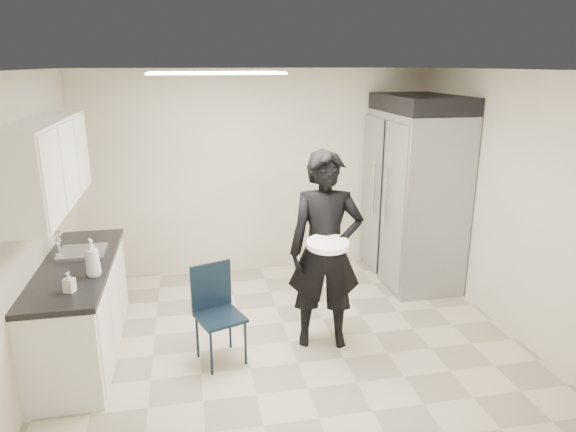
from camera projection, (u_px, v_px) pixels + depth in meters
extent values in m
plane|color=#BDB294|center=(289.00, 342.00, 5.10)|extent=(4.50, 4.50, 0.00)
plane|color=white|center=(290.00, 70.00, 4.35)|extent=(4.50, 4.50, 0.00)
plane|color=beige|center=(259.00, 173.00, 6.60)|extent=(4.50, 0.00, 4.50)
plane|color=beige|center=(27.00, 231.00, 4.30)|extent=(0.00, 4.00, 4.00)
plane|color=beige|center=(509.00, 204.00, 5.15)|extent=(0.00, 4.00, 4.00)
cube|color=white|center=(216.00, 73.00, 4.62)|extent=(1.20, 0.60, 0.02)
cube|color=silver|center=(81.00, 311.00, 4.80)|extent=(0.60, 1.90, 0.86)
cube|color=black|center=(75.00, 266.00, 4.67)|extent=(0.64, 1.95, 0.05)
cube|color=gray|center=(83.00, 257.00, 4.91)|extent=(0.42, 0.40, 0.14)
cylinder|color=silver|center=(59.00, 244.00, 4.83)|extent=(0.02, 0.02, 0.24)
cube|color=silver|center=(47.00, 165.00, 4.37)|extent=(0.35, 1.80, 0.75)
cube|color=black|center=(69.00, 164.00, 5.50)|extent=(0.22, 0.30, 0.35)
cube|color=yellow|center=(32.00, 237.00, 4.42)|extent=(0.00, 0.12, 0.07)
cube|color=yellow|center=(39.00, 234.00, 4.62)|extent=(0.00, 0.12, 0.07)
cube|color=gray|center=(414.00, 198.00, 6.34)|extent=(0.80, 1.35, 2.10)
cube|color=black|center=(421.00, 104.00, 6.01)|extent=(0.80, 1.35, 0.20)
cube|color=black|center=(220.00, 318.00, 4.65)|extent=(0.50, 0.50, 0.88)
imported|color=black|center=(325.00, 251.00, 4.83)|extent=(0.78, 0.59, 1.91)
cylinder|color=white|center=(328.00, 244.00, 4.55)|extent=(0.45, 0.45, 0.05)
imported|color=white|center=(92.00, 258.00, 4.34)|extent=(0.17, 0.17, 0.33)
imported|color=silver|center=(69.00, 282.00, 4.05)|extent=(0.10, 0.10, 0.17)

